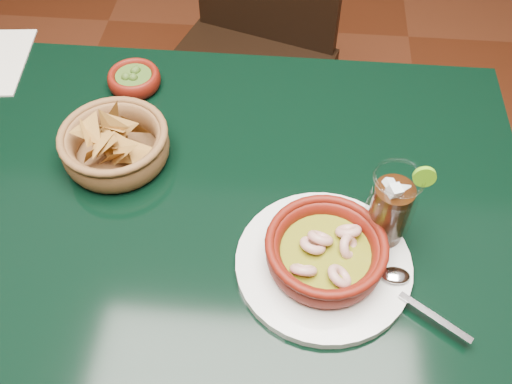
# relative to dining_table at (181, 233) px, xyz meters

# --- Properties ---
(ground) EXTENTS (7.00, 7.00, 0.00)m
(ground) POSITION_rel_dining_table_xyz_m (0.00, 0.00, -0.65)
(ground) COLOR #471C0C
(ground) RESTS_ON ground
(dining_table) EXTENTS (1.20, 0.80, 0.75)m
(dining_table) POSITION_rel_dining_table_xyz_m (0.00, 0.00, 0.00)
(dining_table) COLOR black
(dining_table) RESTS_ON ground
(dining_chair) EXTENTS (0.55, 0.55, 0.95)m
(dining_chair) POSITION_rel_dining_table_xyz_m (0.06, 0.71, -0.13)
(dining_chair) COLOR black
(dining_chair) RESTS_ON ground
(shrimp_plate) EXTENTS (0.34, 0.27, 0.08)m
(shrimp_plate) POSITION_rel_dining_table_xyz_m (0.25, -0.11, 0.13)
(shrimp_plate) COLOR silver
(shrimp_plate) RESTS_ON dining_table
(chip_basket) EXTENTS (0.22, 0.22, 0.13)m
(chip_basket) POSITION_rel_dining_table_xyz_m (-0.12, 0.08, 0.13)
(chip_basket) COLOR brown
(chip_basket) RESTS_ON dining_table
(guacamole_ramekin) EXTENTS (0.12, 0.12, 0.04)m
(guacamole_ramekin) POSITION_rel_dining_table_xyz_m (-0.13, 0.28, 0.12)
(guacamole_ramekin) COLOR #540F07
(guacamole_ramekin) RESTS_ON dining_table
(cola_drink) EXTENTS (0.15, 0.15, 0.17)m
(cola_drink) POSITION_rel_dining_table_xyz_m (0.34, -0.05, 0.17)
(cola_drink) COLOR white
(cola_drink) RESTS_ON dining_table
(glass_ashtray) EXTENTS (0.12, 0.12, 0.03)m
(glass_ashtray) POSITION_rel_dining_table_xyz_m (-0.11, 0.11, 0.11)
(glass_ashtray) COLOR white
(glass_ashtray) RESTS_ON dining_table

